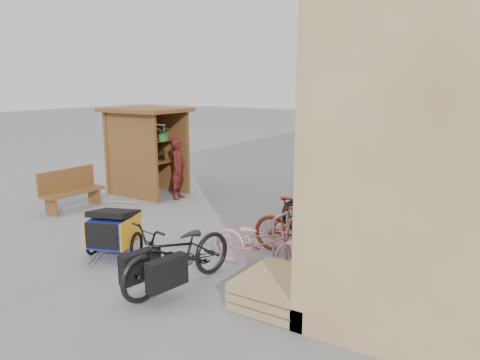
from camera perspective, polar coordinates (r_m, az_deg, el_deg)
The scene contains 17 objects.
ground at distance 9.62m, azimuth -7.40°, elevation -7.08°, with size 80.00×80.00×0.00m, color gray.
kiosk at distance 13.22m, azimuth -11.64°, elevation 4.93°, with size 2.49×1.65×2.40m.
bike_rack at distance 10.33m, azimuth 11.19°, elevation -2.87°, with size 0.05×5.35×0.86m.
pallet_stack at distance 6.89m, azimuth 4.63°, elevation -13.13°, with size 1.00×1.20×0.40m.
bench at distance 12.26m, azimuth -19.94°, elevation -1.03°, with size 0.54×1.60×1.00m.
shopping_carts at distance 14.25m, azimuth 20.39°, elevation 1.08°, with size 0.58×1.96×1.04m.
child_trailer at distance 8.79m, azimuth -15.18°, elevation -5.75°, with size 1.04×1.59×0.92m.
cargo_bike at distance 7.26m, azimuth -7.57°, elevation -8.96°, with size 1.07×2.20×1.11m.
person_kiosk at distance 12.60m, azimuth -7.56°, elevation 1.37°, with size 0.60×0.39×1.65m, color maroon.
bike_0 at distance 7.90m, azimuth 2.48°, elevation -7.65°, with size 0.63×1.81×0.95m, color #F8A0B5.
bike_1 at distance 8.56m, azimuth 7.32°, elevation -5.72°, with size 0.50×1.79×1.07m, color maroon.
bike_2 at distance 9.83m, azimuth 9.54°, elevation -3.99°, with size 0.59×1.70×0.89m, color black.
bike_3 at distance 10.11m, azimuth 9.67°, elevation -3.30°, with size 0.46×1.63×0.98m, color black.
bike_4 at distance 10.90m, azimuth 12.06°, elevation -2.37°, with size 0.62×1.79×0.94m, color silver.
bike_5 at distance 11.22m, azimuth 12.49°, elevation -1.96°, with size 0.45×1.58×0.95m, color maroon.
bike_6 at distance 11.75m, azimuth 13.69°, elevation -1.56°, with size 0.58×1.67×0.88m, color maroon.
bike_7 at distance 12.11m, azimuth 14.30°, elevation -0.69°, with size 0.51×1.80×1.08m, color black.
Camera 1 is at (5.89, -6.92, 3.14)m, focal length 35.00 mm.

